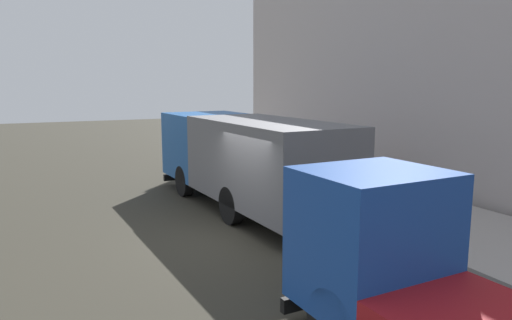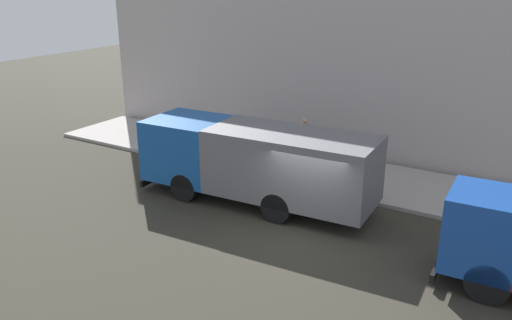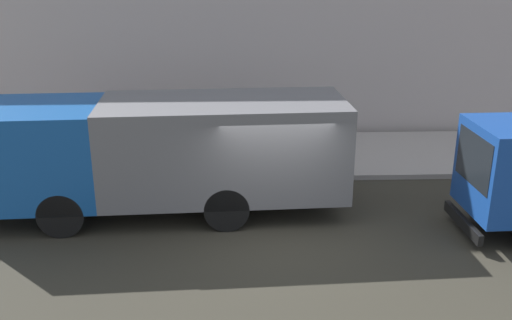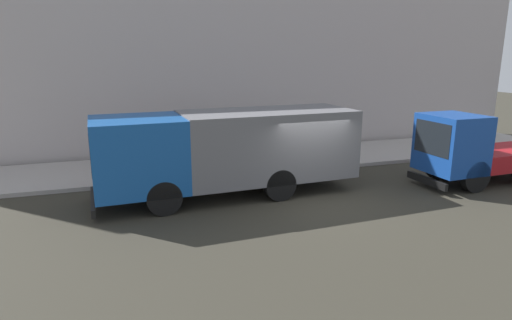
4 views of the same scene
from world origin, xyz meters
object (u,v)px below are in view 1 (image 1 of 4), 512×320
(traffic_cone_orange, at_px, (257,166))
(small_flatbed_truck, at_px, (431,291))
(pedestrian_standing, at_px, (303,152))
(large_utility_truck, at_px, (245,156))
(pedestrian_walking, at_px, (368,159))

(traffic_cone_orange, bearing_deg, small_flatbed_truck, -106.31)
(pedestrian_standing, bearing_deg, small_flatbed_truck, 137.84)
(traffic_cone_orange, bearing_deg, pedestrian_standing, -11.81)
(large_utility_truck, xyz_separation_m, small_flatbed_truck, (-1.39, -8.71, -0.41))
(small_flatbed_truck, bearing_deg, pedestrian_standing, 63.33)
(small_flatbed_truck, xyz_separation_m, traffic_cone_orange, (3.69, 12.61, -0.70))
(small_flatbed_truck, bearing_deg, large_utility_truck, 78.84)
(large_utility_truck, bearing_deg, traffic_cone_orange, 56.63)
(large_utility_truck, distance_m, pedestrian_walking, 5.28)
(small_flatbed_truck, xyz_separation_m, pedestrian_walking, (6.60, 9.38, -0.17))
(large_utility_truck, relative_size, pedestrian_standing, 5.29)
(pedestrian_walking, bearing_deg, pedestrian_standing, -67.71)
(large_utility_truck, relative_size, small_flatbed_truck, 1.54)
(large_utility_truck, bearing_deg, small_flatbed_truck, -101.95)
(large_utility_truck, xyz_separation_m, pedestrian_walking, (5.20, 0.66, -0.57))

